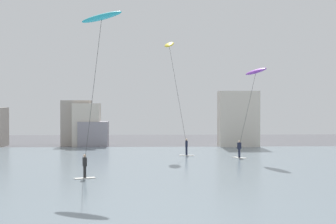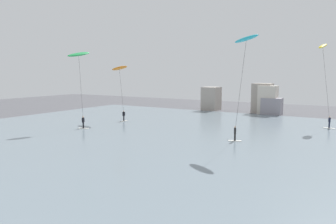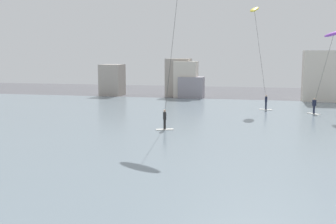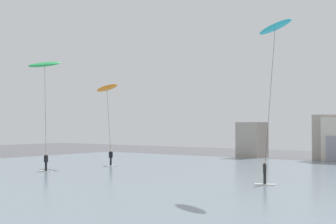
# 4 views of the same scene
# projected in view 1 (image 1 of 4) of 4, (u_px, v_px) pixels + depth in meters

# --- Properties ---
(water_bay) EXTENTS (84.00, 52.00, 0.10)m
(water_bay) POSITION_uv_depth(u_px,v_px,m) (141.00, 184.00, 31.62)
(water_bay) COLOR slate
(water_bay) RESTS_ON ground
(far_shore_buildings) EXTENTS (33.14, 5.45, 6.60)m
(far_shore_buildings) POSITION_uv_depth(u_px,v_px,m) (118.00, 124.00, 59.16)
(far_shore_buildings) COLOR #A89E93
(far_shore_buildings) RESTS_ON ground
(kitesurfer_yellow) EXTENTS (2.92, 4.31, 11.61)m
(kitesurfer_yellow) POSITION_uv_depth(u_px,v_px,m) (171.00, 55.00, 49.83)
(kitesurfer_yellow) COLOR silver
(kitesurfer_yellow) RESTS_ON water_bay
(kitesurfer_purple) EXTENTS (3.00, 3.67, 8.43)m
(kitesurfer_purple) POSITION_uv_depth(u_px,v_px,m) (254.00, 78.00, 45.12)
(kitesurfer_purple) COLOR silver
(kitesurfer_purple) RESTS_ON water_bay
(kitesurfer_cyan) EXTENTS (3.49, 2.30, 11.19)m
(kitesurfer_cyan) POSITION_uv_depth(u_px,v_px,m) (100.00, 35.00, 32.49)
(kitesurfer_cyan) COLOR silver
(kitesurfer_cyan) RESTS_ON water_bay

